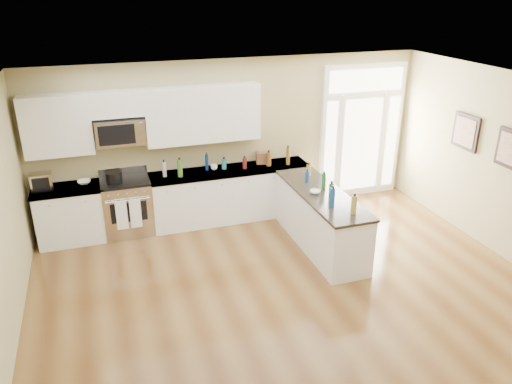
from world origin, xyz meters
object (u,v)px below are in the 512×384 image
kitchen_range (128,207)px  toaster_oven (41,181)px  peninsula_cabinet (320,221)px  stockpot (114,177)px

kitchen_range → toaster_oven: bearing=178.4°
peninsula_cabinet → kitchen_range: size_ratio=2.15×
peninsula_cabinet → kitchen_range: bearing=153.4°
kitchen_range → stockpot: (-0.16, -0.05, 0.57)m
kitchen_range → stockpot: bearing=-164.3°
stockpot → toaster_oven: 1.10m
toaster_oven → kitchen_range: bearing=-3.5°
stockpot → kitchen_range: bearing=15.7°
peninsula_cabinet → toaster_oven: bearing=160.3°
peninsula_cabinet → stockpot: 3.41m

